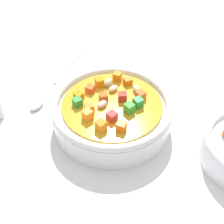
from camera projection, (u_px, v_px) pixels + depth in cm
name	position (u px, v px, depth cm)	size (l,w,h in cm)	color
ground_plane	(112.00, 126.00, 46.86)	(140.00, 140.00, 2.00)	silver
soup_bowl_main	(112.00, 111.00, 44.26)	(20.35, 20.35, 6.06)	white
spoon	(55.00, 82.00, 53.78)	(17.34, 16.76, 1.06)	silver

